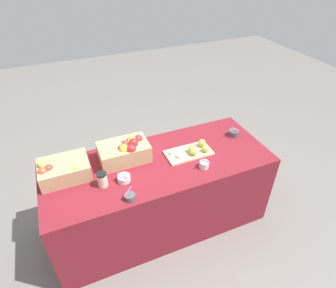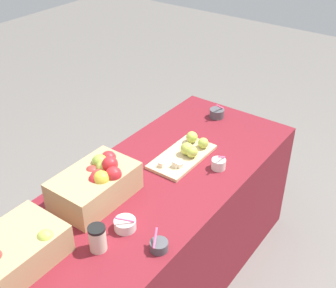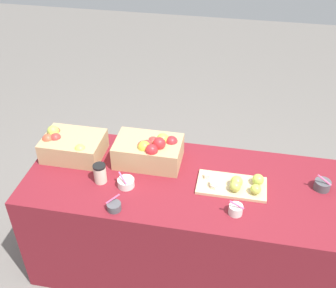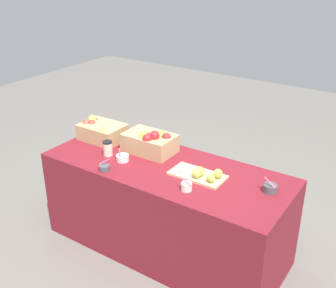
{
  "view_description": "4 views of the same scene",
  "coord_description": "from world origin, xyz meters",
  "px_view_note": "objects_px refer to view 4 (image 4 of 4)",
  "views": [
    {
      "loc": [
        -0.63,
        -1.68,
        2.23
      ],
      "look_at": [
        0.09,
        0.01,
        0.89
      ],
      "focal_mm": 29.96,
      "sensor_mm": 36.0,
      "label": 1
    },
    {
      "loc": [
        -1.37,
        -1.11,
        2.11
      ],
      "look_at": [
        0.13,
        -0.01,
        0.91
      ],
      "focal_mm": 46.88,
      "sensor_mm": 36.0,
      "label": 2
    },
    {
      "loc": [
        0.25,
        -1.82,
        2.35
      ],
      "look_at": [
        -0.1,
        -0.02,
        1.01
      ],
      "focal_mm": 44.07,
      "sensor_mm": 36.0,
      "label": 3
    },
    {
      "loc": [
        1.56,
        -2.3,
        2.21
      ],
      "look_at": [
        0.05,
        -0.04,
        0.95
      ],
      "focal_mm": 44.61,
      "sensor_mm": 36.0,
      "label": 4
    }
  ],
  "objects_px": {
    "sample_bowl_near": "(123,158)",
    "apple_crate_middle": "(150,142)",
    "apple_crate_left": "(101,131)",
    "sample_bowl_extra": "(270,188)",
    "sample_bowl_mid": "(104,168)",
    "cutting_board_front": "(200,174)",
    "coffee_cup": "(108,148)",
    "sample_bowl_far": "(186,187)"
  },
  "relations": [
    {
      "from": "sample_bowl_mid",
      "to": "coffee_cup",
      "type": "relative_size",
      "value": 0.77
    },
    {
      "from": "sample_bowl_near",
      "to": "sample_bowl_mid",
      "type": "relative_size",
      "value": 1.07
    },
    {
      "from": "sample_bowl_near",
      "to": "sample_bowl_far",
      "type": "height_order",
      "value": "sample_bowl_far"
    },
    {
      "from": "apple_crate_left",
      "to": "sample_bowl_far",
      "type": "relative_size",
      "value": 3.48
    },
    {
      "from": "sample_bowl_far",
      "to": "coffee_cup",
      "type": "distance_m",
      "value": 0.8
    },
    {
      "from": "apple_crate_middle",
      "to": "sample_bowl_extra",
      "type": "distance_m",
      "value": 1.03
    },
    {
      "from": "sample_bowl_extra",
      "to": "sample_bowl_far",
      "type": "bearing_deg",
      "value": -148.33
    },
    {
      "from": "cutting_board_front",
      "to": "apple_crate_middle",
      "type": "bearing_deg",
      "value": 164.99
    },
    {
      "from": "sample_bowl_mid",
      "to": "sample_bowl_extra",
      "type": "distance_m",
      "value": 1.19
    },
    {
      "from": "apple_crate_left",
      "to": "sample_bowl_mid",
      "type": "xyz_separation_m",
      "value": [
        0.4,
        -0.42,
        -0.05
      ]
    },
    {
      "from": "sample_bowl_mid",
      "to": "sample_bowl_far",
      "type": "xyz_separation_m",
      "value": [
        0.65,
        0.1,
        0.01
      ]
    },
    {
      "from": "apple_crate_middle",
      "to": "cutting_board_front",
      "type": "distance_m",
      "value": 0.57
    },
    {
      "from": "cutting_board_front",
      "to": "sample_bowl_near",
      "type": "distance_m",
      "value": 0.64
    },
    {
      "from": "sample_bowl_far",
      "to": "cutting_board_front",
      "type": "bearing_deg",
      "value": 91.64
    },
    {
      "from": "apple_crate_left",
      "to": "sample_bowl_mid",
      "type": "bearing_deg",
      "value": -46.03
    },
    {
      "from": "coffee_cup",
      "to": "sample_bowl_extra",
      "type": "bearing_deg",
      "value": 8.13
    },
    {
      "from": "sample_bowl_mid",
      "to": "coffee_cup",
      "type": "distance_m",
      "value": 0.26
    },
    {
      "from": "sample_bowl_extra",
      "to": "cutting_board_front",
      "type": "bearing_deg",
      "value": -169.04
    },
    {
      "from": "sample_bowl_near",
      "to": "sample_bowl_mid",
      "type": "distance_m",
      "value": 0.2
    },
    {
      "from": "sample_bowl_extra",
      "to": "coffee_cup",
      "type": "xyz_separation_m",
      "value": [
        -1.27,
        -0.18,
        0.03
      ]
    },
    {
      "from": "apple_crate_middle",
      "to": "sample_bowl_near",
      "type": "bearing_deg",
      "value": -109.73
    },
    {
      "from": "apple_crate_left",
      "to": "sample_bowl_far",
      "type": "height_order",
      "value": "apple_crate_left"
    },
    {
      "from": "apple_crate_left",
      "to": "sample_bowl_near",
      "type": "bearing_deg",
      "value": -28.18
    },
    {
      "from": "cutting_board_front",
      "to": "apple_crate_left",
      "type": "bearing_deg",
      "value": 173.34
    },
    {
      "from": "sample_bowl_near",
      "to": "coffee_cup",
      "type": "relative_size",
      "value": 0.82
    },
    {
      "from": "sample_bowl_near",
      "to": "apple_crate_middle",
      "type": "bearing_deg",
      "value": 70.27
    },
    {
      "from": "sample_bowl_mid",
      "to": "sample_bowl_near",
      "type": "bearing_deg",
      "value": 86.61
    },
    {
      "from": "sample_bowl_near",
      "to": "sample_bowl_far",
      "type": "bearing_deg",
      "value": -8.93
    },
    {
      "from": "coffee_cup",
      "to": "sample_bowl_mid",
      "type": "bearing_deg",
      "value": -54.91
    },
    {
      "from": "apple_crate_middle",
      "to": "sample_bowl_near",
      "type": "xyz_separation_m",
      "value": [
        -0.09,
        -0.25,
        -0.07
      ]
    },
    {
      "from": "apple_crate_middle",
      "to": "cutting_board_front",
      "type": "bearing_deg",
      "value": -15.01
    },
    {
      "from": "apple_crate_left",
      "to": "sample_bowl_extra",
      "type": "distance_m",
      "value": 1.53
    },
    {
      "from": "cutting_board_front",
      "to": "sample_bowl_mid",
      "type": "bearing_deg",
      "value": -155.3
    },
    {
      "from": "apple_crate_middle",
      "to": "sample_bowl_far",
      "type": "distance_m",
      "value": 0.65
    },
    {
      "from": "cutting_board_front",
      "to": "sample_bowl_near",
      "type": "bearing_deg",
      "value": -171.0
    },
    {
      "from": "apple_crate_middle",
      "to": "sample_bowl_mid",
      "type": "bearing_deg",
      "value": -102.73
    },
    {
      "from": "cutting_board_front",
      "to": "coffee_cup",
      "type": "relative_size",
      "value": 3.35
    },
    {
      "from": "apple_crate_left",
      "to": "sample_bowl_far",
      "type": "bearing_deg",
      "value": -17.04
    },
    {
      "from": "apple_crate_left",
      "to": "cutting_board_front",
      "type": "xyz_separation_m",
      "value": [
        1.05,
        -0.12,
        -0.05
      ]
    },
    {
      "from": "apple_crate_left",
      "to": "coffee_cup",
      "type": "height_order",
      "value": "apple_crate_left"
    },
    {
      "from": "sample_bowl_mid",
      "to": "sample_bowl_extra",
      "type": "relative_size",
      "value": 0.81
    },
    {
      "from": "apple_crate_middle",
      "to": "sample_bowl_near",
      "type": "relative_size",
      "value": 4.12
    }
  ]
}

